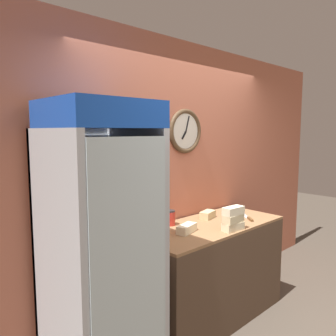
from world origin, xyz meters
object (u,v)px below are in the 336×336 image
(condiment_jar, at_px, (170,218))
(sandwich_stack_bottom, at_px, (233,226))
(chefs_knife, at_px, (249,218))
(sandwich_flat_right, at_px, (208,215))
(sandwich_stack_middle, at_px, (233,219))
(sandwich_stack_top, at_px, (234,211))
(beverage_cooler, at_px, (96,234))
(sandwich_flat_left, at_px, (187,229))

(condiment_jar, bearing_deg, sandwich_stack_bottom, -59.05)
(chefs_knife, xyz_separation_m, condiment_jar, (-0.73, 0.38, 0.06))
(sandwich_stack_bottom, distance_m, chefs_knife, 0.45)
(sandwich_stack_bottom, height_order, sandwich_flat_right, sandwich_flat_right)
(sandwich_stack_middle, bearing_deg, condiment_jar, 120.95)
(sandwich_stack_top, bearing_deg, sandwich_stack_middle, 0.00)
(beverage_cooler, height_order, sandwich_stack_middle, beverage_cooler)
(sandwich_flat_left, distance_m, chefs_knife, 0.79)
(sandwich_flat_right, bearing_deg, sandwich_stack_top, -109.47)
(sandwich_flat_right, height_order, condiment_jar, condiment_jar)
(beverage_cooler, distance_m, condiment_jar, 0.95)
(sandwich_stack_middle, xyz_separation_m, condiment_jar, (-0.30, 0.50, -0.04))
(condiment_jar, bearing_deg, beverage_cooler, -167.10)
(sandwich_flat_left, bearing_deg, sandwich_stack_bottom, -34.33)
(beverage_cooler, xyz_separation_m, chefs_knife, (1.66, -0.17, -0.16))
(sandwich_flat_right, bearing_deg, chefs_knife, -46.84)
(sandwich_stack_bottom, relative_size, sandwich_stack_top, 1.01)
(sandwich_stack_bottom, distance_m, sandwich_flat_left, 0.43)
(sandwich_stack_middle, distance_m, chefs_knife, 0.46)
(beverage_cooler, relative_size, chefs_knife, 7.58)
(sandwich_stack_top, bearing_deg, chefs_knife, 15.45)
(sandwich_stack_top, distance_m, condiment_jar, 0.60)
(beverage_cooler, xyz_separation_m, sandwich_stack_bottom, (1.22, -0.29, -0.13))
(sandwich_stack_bottom, relative_size, chefs_knife, 0.81)
(sandwich_flat_left, height_order, chefs_knife, sandwich_flat_left)
(beverage_cooler, relative_size, condiment_jar, 14.09)
(sandwich_flat_right, distance_m, condiment_jar, 0.46)
(chefs_knife, distance_m, condiment_jar, 0.83)
(sandwich_stack_top, bearing_deg, sandwich_stack_bottom, 0.00)
(sandwich_stack_middle, xyz_separation_m, sandwich_flat_left, (-0.35, 0.24, -0.07))
(sandwich_stack_bottom, bearing_deg, sandwich_flat_left, 145.67)
(chefs_knife, bearing_deg, sandwich_flat_right, 133.16)
(sandwich_stack_middle, height_order, sandwich_stack_top, sandwich_stack_top)
(sandwich_stack_top, relative_size, sandwich_flat_left, 0.90)
(sandwich_flat_left, relative_size, sandwich_flat_right, 1.14)
(sandwich_stack_bottom, distance_m, sandwich_stack_top, 0.14)
(sandwich_flat_left, xyz_separation_m, condiment_jar, (0.05, 0.26, 0.03))
(sandwich_stack_middle, bearing_deg, chefs_knife, 15.45)
(sandwich_stack_top, xyz_separation_m, chefs_knife, (0.43, 0.12, -0.17))
(chefs_knife, bearing_deg, sandwich_stack_top, -164.55)
(sandwich_flat_left, relative_size, chefs_knife, 0.89)
(sandwich_stack_middle, bearing_deg, sandwich_stack_top, 0.00)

